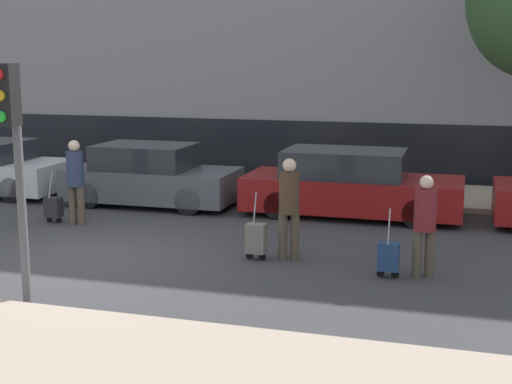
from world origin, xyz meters
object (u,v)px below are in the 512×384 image
object	(u,v)px
pedestrian_left	(75,177)
traffic_light	(12,135)
pedestrian_center	(289,203)
parked_car_2	(350,185)
pedestrian_right	(425,220)
trolley_left	(54,207)
parked_car_1	(150,177)
trolley_right	(388,257)
trolley_center	(256,239)

from	to	relation	value
pedestrian_left	traffic_light	distance (m)	5.07
pedestrian_center	traffic_light	xyz separation A→B (m)	(-2.94, -3.28, 1.37)
parked_car_2	pedestrian_left	size ratio (longest dim) A/B	2.66
pedestrian_right	traffic_light	size ratio (longest dim) A/B	0.49
parked_car_2	trolley_left	size ratio (longest dim) A/B	4.31
parked_car_2	pedestrian_left	distance (m)	5.73
parked_car_1	pedestrian_center	distance (m)	5.47
parked_car_2	pedestrian_left	bearing A→B (deg)	-154.80
pedestrian_center	pedestrian_right	distance (m)	2.25
trolley_left	pedestrian_right	world-z (taller)	pedestrian_right
pedestrian_right	trolley_right	distance (m)	0.79
parked_car_1	pedestrian_left	distance (m)	2.38
parked_car_2	pedestrian_center	xyz separation A→B (m)	(-0.44, -3.70, 0.31)
parked_car_2	trolley_center	world-z (taller)	parked_car_2
pedestrian_center	pedestrian_left	bearing A→B (deg)	146.83
pedestrian_right	trolley_right	world-z (taller)	pedestrian_right
traffic_light	trolley_left	bearing A→B (deg)	117.32
pedestrian_center	pedestrian_right	world-z (taller)	pedestrian_center
pedestrian_left	trolley_left	world-z (taller)	pedestrian_left
pedestrian_right	trolley_left	bearing A→B (deg)	146.50
trolley_center	traffic_light	world-z (taller)	traffic_light
trolley_center	pedestrian_right	bearing A→B (deg)	-3.68
trolley_left	trolley_right	world-z (taller)	trolley_right
pedestrian_center	trolley_right	xyz separation A→B (m)	(1.71, -0.55, -0.64)
trolley_left	trolley_center	distance (m)	4.98
trolley_right	traffic_light	distance (m)	5.75
pedestrian_left	trolley_left	xyz separation A→B (m)	(-0.55, 0.02, -0.66)
parked_car_1	parked_car_2	distance (m)	4.60
parked_car_1	trolley_right	world-z (taller)	parked_car_1
parked_car_1	pedestrian_center	size ratio (longest dim) A/B	2.27
parked_car_1	pedestrian_right	world-z (taller)	pedestrian_right
pedestrian_right	trolley_right	bearing A→B (deg)	-179.94
parked_car_2	trolley_right	xyz separation A→B (m)	(1.27, -4.25, -0.33)
trolley_right	trolley_center	bearing A→B (deg)	170.42
parked_car_1	pedestrian_center	world-z (taller)	pedestrian_center
pedestrian_left	trolley_center	size ratio (longest dim) A/B	1.49
parked_car_1	pedestrian_right	size ratio (longest dim) A/B	2.45
trolley_right	traffic_light	size ratio (longest dim) A/B	0.33
traffic_light	pedestrian_left	bearing A→B (deg)	111.66
pedestrian_left	trolley_center	world-z (taller)	pedestrian_left
pedestrian_center	trolley_right	bearing A→B (deg)	-36.12
parked_car_2	parked_car_1	bearing A→B (deg)	-178.12
parked_car_1	parked_car_2	bearing A→B (deg)	1.88
pedestrian_left	trolley_left	bearing A→B (deg)	-179.93
parked_car_1	traffic_light	xyz separation A→B (m)	(1.22, -6.82, 1.70)
parked_car_1	trolley_left	xyz separation A→B (m)	(-1.13, -2.27, -0.33)
parked_car_1	trolley_left	size ratio (longest dim) A/B	3.66
trolley_center	trolley_right	world-z (taller)	trolley_center
parked_car_2	trolley_center	xyz separation A→B (m)	(-0.97, -3.87, -0.30)
traffic_light	trolley_center	bearing A→B (deg)	52.10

